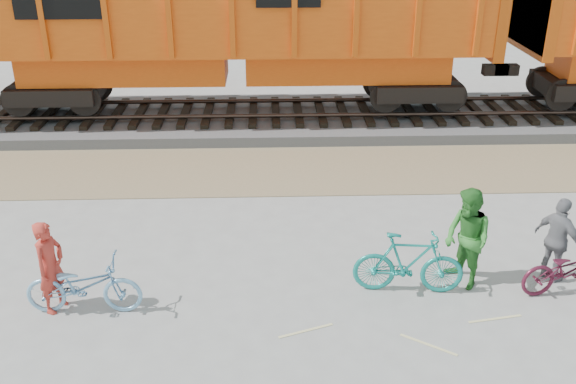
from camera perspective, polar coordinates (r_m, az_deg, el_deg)
name	(u,v)px	position (r m, az deg, el deg)	size (l,w,h in m)	color
ground	(363,300)	(10.80, 6.73, -9.49)	(120.00, 120.00, 0.00)	#9E9E99
gravel_strip	(332,169)	(15.61, 3.89, 2.02)	(120.00, 3.00, 0.02)	#A18564
ballast_bed	(320,118)	(18.82, 2.88, 6.57)	(120.00, 4.00, 0.30)	slate
track	(320,108)	(18.72, 2.90, 7.51)	(120.00, 2.60, 0.24)	black
hopper_car_center	(235,19)	(18.08, -4.75, 15.10)	(14.00, 3.13, 4.65)	black
bicycle_blue	(83,286)	(10.70, -17.72, -7.93)	(0.64, 1.83, 0.96)	#76ADD5
bicycle_teal	(408,263)	(10.83, 10.66, -6.23)	(0.52, 1.82, 1.10)	#16867C
bicycle_maroon	(570,269)	(11.66, 23.80, -6.27)	(0.60, 1.71, 0.90)	#511629
person_solo	(50,267)	(10.78, -20.37, -6.25)	(0.57, 0.37, 1.55)	#B73226
person_man	(467,239)	(11.09, 15.64, -4.02)	(0.85, 0.66, 1.75)	#2E782B
person_woman	(558,240)	(11.78, 22.85, -3.97)	(0.90, 0.37, 1.54)	slate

